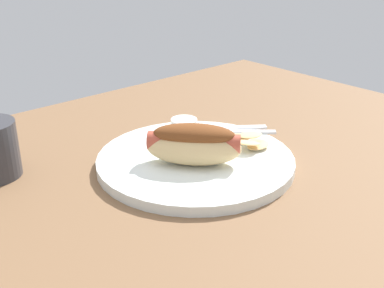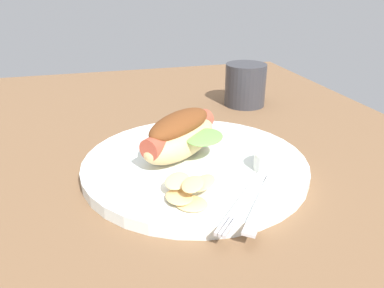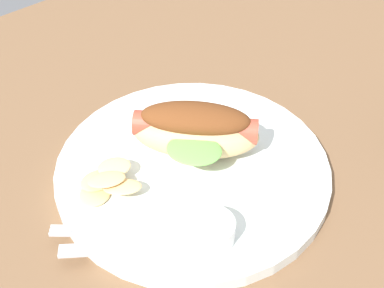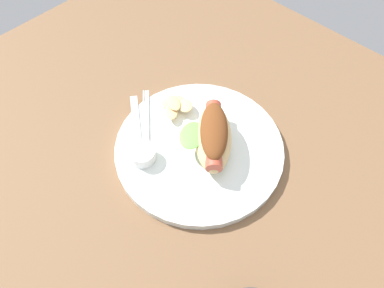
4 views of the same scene
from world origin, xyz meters
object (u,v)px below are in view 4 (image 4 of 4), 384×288
object	(u,v)px
plate	(199,148)
hot_dog	(213,136)
fork	(146,122)
sauce_ramekin	(143,155)
chips_pile	(176,105)
knife	(136,127)

from	to	relation	value
plate	hot_dog	size ratio (longest dim) A/B	2.06
hot_dog	fork	world-z (taller)	hot_dog
sauce_ramekin	chips_pile	distance (cm)	12.92
knife	chips_pile	distance (cm)	8.93
plate	sauce_ramekin	world-z (taller)	sauce_ramekin
hot_dog	sauce_ramekin	size ratio (longest dim) A/B	3.25
chips_pile	sauce_ramekin	bearing A→B (deg)	107.85
knife	chips_pile	bearing A→B (deg)	-65.94
plate	fork	size ratio (longest dim) A/B	2.58
plate	sauce_ramekin	size ratio (longest dim) A/B	6.71
plate	hot_dog	world-z (taller)	hot_dog
hot_dog	chips_pile	world-z (taller)	hot_dog
knife	plate	bearing A→B (deg)	-117.87
plate	chips_pile	xyz separation A→B (cm)	(9.33, -3.39, 1.85)
fork	chips_pile	world-z (taller)	chips_pile
plate	fork	bearing A→B (deg)	15.44
sauce_ramekin	plate	bearing A→B (deg)	-121.10
plate	hot_dog	xyz separation A→B (cm)	(-1.79, -1.60, 4.03)
plate	sauce_ramekin	xyz separation A→B (cm)	(5.37, 8.90, 1.99)
hot_dog	knife	xyz separation A→B (cm)	(13.17, 6.85, -3.05)
fork	knife	size ratio (longest dim) A/B	0.76
knife	fork	bearing A→B (deg)	-59.85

